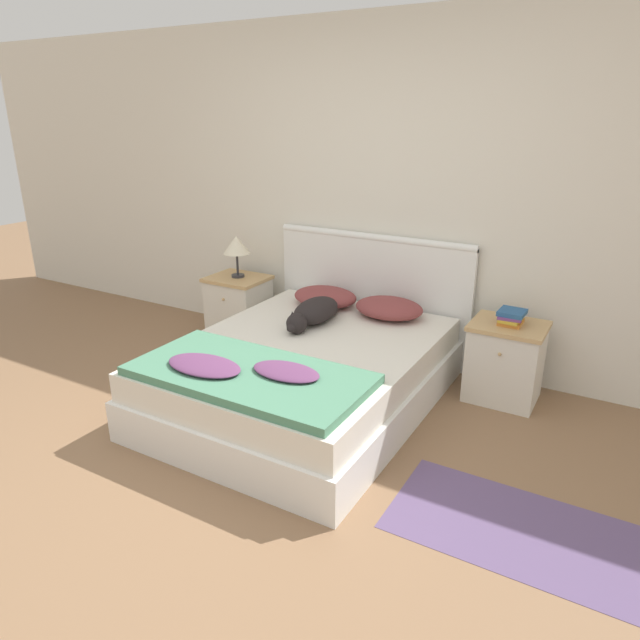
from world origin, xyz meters
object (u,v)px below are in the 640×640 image
object	(u,v)px
dog	(314,312)
nightstand_left	(239,307)
pillow_right	(389,308)
pillow_left	(325,297)
book_stack	(511,317)
bed	(305,374)
nightstand_right	(505,361)
table_lamp	(236,246)

from	to	relation	value
dog	nightstand_left	bearing A→B (deg)	158.18
nightstand_left	pillow_right	distance (m)	1.43
pillow_left	book_stack	size ratio (longest dim) A/B	2.63
bed	pillow_right	world-z (taller)	pillow_right
nightstand_left	book_stack	xyz separation A→B (m)	(2.28, 0.00, 0.32)
book_stack	bed	bearing A→B (deg)	-146.38
pillow_left	nightstand_right	bearing A→B (deg)	0.22
bed	pillow_left	bearing A→B (deg)	109.86
bed	table_lamp	bearing A→B (deg)	146.07
bed	dog	bearing A→B (deg)	111.77
nightstand_right	table_lamp	bearing A→B (deg)	179.76
pillow_left	nightstand_left	bearing A→B (deg)	179.64
nightstand_right	book_stack	world-z (taller)	book_stack
nightstand_right	dog	distance (m)	1.36
nightstand_left	pillow_left	world-z (taller)	pillow_left
pillow_left	book_stack	bearing A→B (deg)	0.39
pillow_left	pillow_right	xyz separation A→B (m)	(0.54, 0.00, 0.00)
book_stack	table_lamp	size ratio (longest dim) A/B	0.55
nightstand_right	book_stack	size ratio (longest dim) A/B	2.83
bed	pillow_right	distance (m)	0.85
pillow_right	dog	bearing A→B (deg)	-136.48
dog	table_lamp	size ratio (longest dim) A/B	1.87
pillow_left	table_lamp	xyz separation A→B (m)	(-0.87, 0.01, 0.30)
nightstand_right	pillow_left	xyz separation A→B (m)	(-1.41, -0.01, 0.24)
pillow_right	bed	bearing A→B (deg)	-109.86
bed	book_stack	bearing A→B (deg)	33.62
nightstand_left	dog	size ratio (longest dim) A/B	0.83
pillow_left	table_lamp	bearing A→B (deg)	179.02
bed	book_stack	distance (m)	1.42
bed	nightstand_left	world-z (taller)	nightstand_left
nightstand_right	pillow_left	world-z (taller)	pillow_left
nightstand_right	pillow_right	world-z (taller)	pillow_right
nightstand_right	dog	bearing A→B (deg)	-162.72
pillow_right	nightstand_right	bearing A→B (deg)	0.36
pillow_left	dog	distance (m)	0.41
pillow_right	nightstand_left	bearing A→B (deg)	179.78
bed	dog	xyz separation A→B (m)	(-0.14, 0.36, 0.31)
bed	pillow_left	distance (m)	0.85
bed	nightstand_left	distance (m)	1.37
pillow_left	table_lamp	world-z (taller)	table_lamp
pillow_left	book_stack	distance (m)	1.42
bed	pillow_left	xyz separation A→B (m)	(-0.27, 0.75, 0.30)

